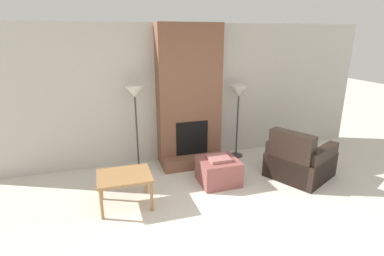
{
  "coord_description": "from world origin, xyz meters",
  "views": [
    {
      "loc": [
        -1.58,
        -2.49,
        2.41
      ],
      "look_at": [
        0.0,
        2.6,
        0.73
      ],
      "focal_mm": 28.0,
      "sensor_mm": 36.0,
      "label": 1
    }
  ],
  "objects_px": {
    "ottoman": "(218,171)",
    "armchair": "(298,162)",
    "floor_lamp_left": "(135,96)",
    "side_table": "(124,178)",
    "floor_lamp_right": "(239,95)"
  },
  "relations": [
    {
      "from": "ottoman",
      "to": "armchair",
      "type": "height_order",
      "value": "armchair"
    },
    {
      "from": "floor_lamp_left",
      "to": "side_table",
      "type": "bearing_deg",
      "value": -106.01
    },
    {
      "from": "floor_lamp_left",
      "to": "floor_lamp_right",
      "type": "distance_m",
      "value": 2.0
    },
    {
      "from": "armchair",
      "to": "floor_lamp_left",
      "type": "distance_m",
      "value": 3.06
    },
    {
      "from": "ottoman",
      "to": "floor_lamp_right",
      "type": "distance_m",
      "value": 1.64
    },
    {
      "from": "armchair",
      "to": "floor_lamp_right",
      "type": "height_order",
      "value": "floor_lamp_right"
    },
    {
      "from": "ottoman",
      "to": "floor_lamp_right",
      "type": "relative_size",
      "value": 0.43
    },
    {
      "from": "armchair",
      "to": "floor_lamp_left",
      "type": "height_order",
      "value": "floor_lamp_left"
    },
    {
      "from": "side_table",
      "to": "floor_lamp_right",
      "type": "xyz_separation_m",
      "value": [
        2.34,
        1.22,
        0.85
      ]
    },
    {
      "from": "side_table",
      "to": "armchair",
      "type": "bearing_deg",
      "value": 0.57
    },
    {
      "from": "ottoman",
      "to": "floor_lamp_right",
      "type": "height_order",
      "value": "floor_lamp_right"
    },
    {
      "from": "armchair",
      "to": "side_table",
      "type": "relative_size",
      "value": 1.67
    },
    {
      "from": "floor_lamp_right",
      "to": "armchair",
      "type": "bearing_deg",
      "value": -62.63
    },
    {
      "from": "ottoman",
      "to": "floor_lamp_left",
      "type": "distance_m",
      "value": 1.93
    },
    {
      "from": "side_table",
      "to": "floor_lamp_left",
      "type": "relative_size",
      "value": 0.48
    }
  ]
}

